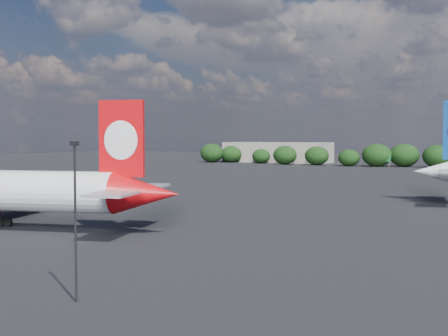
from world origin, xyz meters
The scene contains 4 objects.
ground centered at (0.00, 60.00, 0.00)m, with size 500.00×500.00×0.00m, color black.
apron_lamp_post centered at (14.55, -4.43, 5.85)m, with size 0.55×0.30×10.42m.
terminal_building centered at (-65.00, 192.00, 4.00)m, with size 42.00×16.00×8.00m.
highway_sign centered at (-18.00, 176.00, 3.13)m, with size 6.00×0.30×4.50m.
Camera 1 is at (43.00, -33.95, 10.79)m, focal length 50.00 mm.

